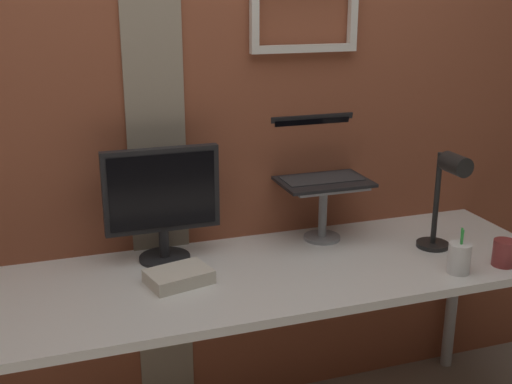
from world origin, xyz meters
TOP-DOWN VIEW (x-y plane):
  - brick_wall_back at (-0.00, 0.39)m, footprint 3.04×0.16m
  - desk at (0.12, 0.01)m, footprint 2.07×0.65m
  - monitor at (-0.18, 0.21)m, footprint 0.40×0.18m
  - laptop_stand at (0.43, 0.21)m, footprint 0.28×0.22m
  - laptop at (0.43, 0.29)m, footprint 0.34×0.30m
  - desk_lamp at (0.78, -0.04)m, footprint 0.12×0.20m
  - pen_cup at (0.73, -0.21)m, footprint 0.08×0.08m
  - coffee_mug at (0.92, -0.21)m, footprint 0.12×0.08m
  - paper_clutter_stack at (-0.18, 0.01)m, footprint 0.23×0.18m

SIDE VIEW (x-z plane):
  - desk at x=0.12m, z-range 0.29..1.02m
  - paper_clutter_stack at x=-0.18m, z-range 0.73..0.77m
  - coffee_mug at x=0.92m, z-range 0.73..0.82m
  - pen_cup at x=0.73m, z-range 0.70..0.86m
  - laptop_stand at x=0.43m, z-range 0.76..0.99m
  - desk_lamp at x=0.78m, z-range 0.77..1.15m
  - monitor at x=-0.18m, z-range 0.76..1.16m
  - laptop at x=0.43m, z-range 0.89..1.13m
  - brick_wall_back at x=0.00m, z-range 0.00..2.33m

